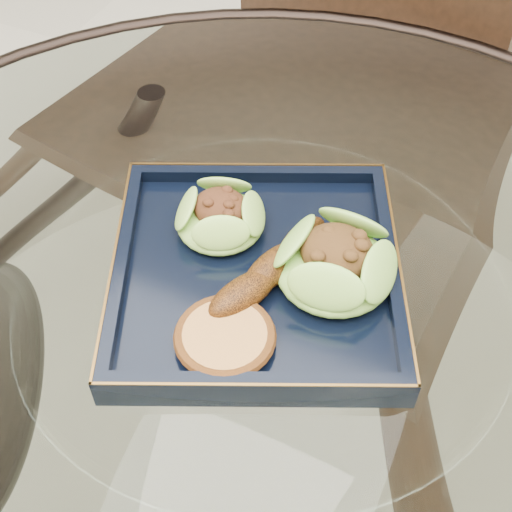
% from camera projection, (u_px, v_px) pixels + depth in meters
% --- Properties ---
extents(dining_table, '(1.13, 1.13, 0.77)m').
position_uv_depth(dining_table, '(262.00, 419.00, 0.78)').
color(dining_table, white).
rests_on(dining_table, ground).
extents(dining_chair, '(0.53, 0.53, 1.08)m').
position_uv_depth(dining_chair, '(319.00, 122.00, 1.11)').
color(dining_chair, black).
rests_on(dining_chair, ground).
extents(navy_plate, '(0.36, 0.36, 0.02)m').
position_uv_depth(navy_plate, '(256.00, 277.00, 0.68)').
color(navy_plate, black).
rests_on(navy_plate, dining_table).
extents(lettuce_wrap_left, '(0.09, 0.09, 0.03)m').
position_uv_depth(lettuce_wrap_left, '(220.00, 218.00, 0.70)').
color(lettuce_wrap_left, '#5B8B28').
rests_on(lettuce_wrap_left, navy_plate).
extents(lettuce_wrap_right, '(0.14, 0.14, 0.04)m').
position_uv_depth(lettuce_wrap_right, '(335.00, 265.00, 0.65)').
color(lettuce_wrap_right, '#6B9D2D').
rests_on(lettuce_wrap_right, navy_plate).
extents(roasted_plantain, '(0.07, 0.15, 0.03)m').
position_uv_depth(roasted_plantain, '(273.00, 268.00, 0.66)').
color(roasted_plantain, '#562A09').
rests_on(roasted_plantain, navy_plate).
extents(crumb_patty, '(0.10, 0.10, 0.01)m').
position_uv_depth(crumb_patty, '(225.00, 338.00, 0.62)').
color(crumb_patty, '#C68842').
rests_on(crumb_patty, navy_plate).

